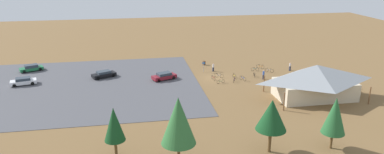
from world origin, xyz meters
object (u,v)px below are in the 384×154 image
pine_far_west (114,124)px  pine_center (272,115)px  trash_bin (204,63)px  car_green_mid_lot (31,68)px  pine_west (335,116)px  bicycle_black_yard_left (254,75)px  lot_sign (204,65)px  visitor_by_pavilion (264,75)px  bicycle_orange_edge_north (260,67)px  car_black_front_row (104,74)px  bicycle_silver_back_row (219,76)px  car_white_back_corner (23,81)px  bicycle_blue_lone_west (243,78)px  bike_pavilion (315,80)px  pine_midwest (178,121)px  bicycle_teal_lone_east (255,69)px  bicycle_purple_yard_front (234,80)px  bicycle_green_near_porch (221,81)px  car_maroon_inner_stall (164,76)px  visitor_at_bikes (290,66)px  visitor_near_lot (213,67)px  bicycle_red_front_row (213,78)px  bicycle_white_near_sign (269,70)px  bicycle_yellow_by_bin (234,76)px

pine_far_west → pine_center: (-17.97, 1.71, 0.49)m
trash_bin → car_green_mid_lot: car_green_mid_lot is taller
pine_west → bicycle_black_yard_left: pine_west is taller
lot_sign → visitor_by_pavilion: lot_sign is taller
bicycle_orange_edge_north → car_black_front_row: (32.25, 0.58, 0.30)m
bicycle_silver_back_row → visitor_by_pavilion: (-8.12, 2.48, 0.57)m
pine_far_west → visitor_by_pavilion: bearing=-137.9°
lot_sign → car_white_back_corner: 34.25m
pine_far_west → bicycle_blue_lone_west: pine_far_west is taller
bike_pavilion → pine_midwest: size_ratio=1.82×
pine_center → bicycle_teal_lone_east: size_ratio=4.00×
bicycle_purple_yard_front → bicycle_silver_back_row: bicycle_silver_back_row is taller
bicycle_purple_yard_front → bicycle_teal_lone_east: (-6.24, -6.12, -0.00)m
bicycle_green_near_porch → car_maroon_inner_stall: (10.17, -3.94, 0.38)m
visitor_by_pavilion → bicycle_green_near_porch: bearing=5.6°
pine_west → visitor_at_bikes: size_ratio=3.80×
lot_sign → pine_far_west: bearing=61.6°
bicycle_orange_edge_north → visitor_by_pavilion: 7.35m
bicycle_orange_edge_north → bicycle_blue_lone_west: 9.28m
bicycle_green_near_porch → car_white_back_corner: car_white_back_corner is taller
pine_midwest → bicycle_blue_lone_west: 32.09m
visitor_near_lot → car_green_mid_lot: bearing=-10.2°
visitor_at_bikes → visitor_by_pavilion: (7.49, 4.51, 0.06)m
bicycle_blue_lone_west → pine_center: bearing=78.9°
bicycle_orange_edge_north → bicycle_black_yard_left: (3.16, 5.16, -0.05)m
bike_pavilion → bicycle_orange_edge_north: bike_pavilion is taller
bicycle_red_front_row → visitor_near_lot: size_ratio=0.97×
car_black_front_row → car_white_back_corner: bearing=7.7°
bicycle_red_front_row → visitor_at_bikes: bearing=-169.8°
bicycle_white_near_sign → bicycle_purple_yard_front: bearing=28.0°
pine_center → car_green_mid_lot: pine_center is taller
pine_midwest → bicycle_orange_edge_north: pine_midwest is taller
trash_bin → bicycle_teal_lone_east: trash_bin is taller
pine_midwest → bicycle_yellow_by_bin: pine_midwest is taller
bicycle_black_yard_left → car_black_front_row: bearing=-8.9°
lot_sign → car_maroon_inner_stall: 9.19m
trash_bin → bicycle_black_yard_left: (-8.00, 9.88, -0.09)m
bicycle_green_near_porch → bicycle_teal_lone_east: size_ratio=0.99×
bike_pavilion → bicycle_green_near_porch: 16.86m
bicycle_purple_yard_front → visitor_by_pavilion: visitor_by_pavilion is taller
lot_sign → bicycle_purple_yard_front: lot_sign is taller
bicycle_white_near_sign → car_green_mid_lot: bearing=-10.9°
bicycle_red_front_row → bicycle_purple_yard_front: bearing=150.9°
bicycle_silver_back_row → visitor_near_lot: (0.18, -4.30, 0.49)m
trash_bin → bicycle_teal_lone_east: size_ratio=0.54×
bicycle_orange_edge_north → visitor_near_lot: bearing=1.5°
bicycle_black_yard_left → bicycle_silver_back_row: 7.00m
bicycle_purple_yard_front → car_green_mid_lot: bearing=-19.6°
car_maroon_inner_stall → bicycle_green_near_porch: bearing=158.8°
pine_west → car_black_front_row: size_ratio=1.35×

